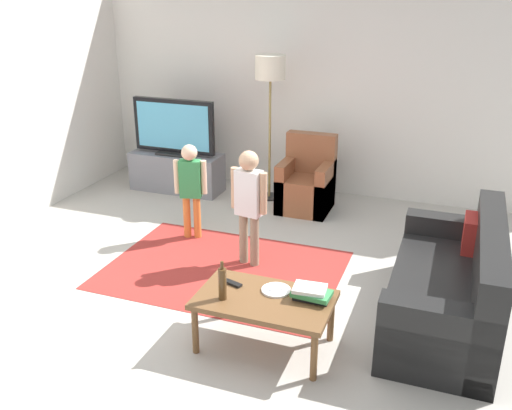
# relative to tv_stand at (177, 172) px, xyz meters

# --- Properties ---
(ground) EXTENTS (7.80, 7.80, 0.00)m
(ground) POSITION_rel_tv_stand_xyz_m (1.74, -2.30, -0.24)
(ground) COLOR #B2ADA3
(wall_back) EXTENTS (6.00, 0.12, 2.70)m
(wall_back) POSITION_rel_tv_stand_xyz_m (1.74, 0.70, 1.11)
(wall_back) COLOR silver
(wall_back) RESTS_ON ground
(area_rug) EXTENTS (2.20, 1.60, 0.01)m
(area_rug) POSITION_rel_tv_stand_xyz_m (1.46, -1.85, -0.24)
(area_rug) COLOR #9E2D28
(area_rug) RESTS_ON ground
(tv_stand) EXTENTS (1.20, 0.44, 0.50)m
(tv_stand) POSITION_rel_tv_stand_xyz_m (0.00, 0.00, 0.00)
(tv_stand) COLOR slate
(tv_stand) RESTS_ON ground
(tv) EXTENTS (1.10, 0.28, 0.71)m
(tv) POSITION_rel_tv_stand_xyz_m (-0.00, -0.02, 0.60)
(tv) COLOR black
(tv) RESTS_ON tv_stand
(couch) EXTENTS (0.80, 1.80, 0.86)m
(couch) POSITION_rel_tv_stand_xyz_m (3.54, -2.03, 0.05)
(couch) COLOR black
(couch) RESTS_ON ground
(armchair) EXTENTS (0.60, 0.60, 0.90)m
(armchair) POSITION_rel_tv_stand_xyz_m (1.77, -0.04, 0.05)
(armchair) COLOR brown
(armchair) RESTS_ON ground
(floor_lamp) EXTENTS (0.36, 0.36, 1.78)m
(floor_lamp) POSITION_rel_tv_stand_xyz_m (1.23, 0.15, 1.30)
(floor_lamp) COLOR #262626
(floor_lamp) RESTS_ON ground
(child_near_tv) EXTENTS (0.33, 0.18, 1.03)m
(child_near_tv) POSITION_rel_tv_stand_xyz_m (0.85, -1.27, 0.38)
(child_near_tv) COLOR orange
(child_near_tv) RESTS_ON ground
(child_center) EXTENTS (0.38, 0.18, 1.15)m
(child_center) POSITION_rel_tv_stand_xyz_m (1.65, -1.64, 0.44)
(child_center) COLOR gray
(child_center) RESTS_ON ground
(coffee_table) EXTENTS (1.00, 0.60, 0.42)m
(coffee_table) POSITION_rel_tv_stand_xyz_m (2.24, -2.86, 0.13)
(coffee_table) COLOR brown
(coffee_table) RESTS_ON ground
(book_stack) EXTENTS (0.29, 0.20, 0.09)m
(book_stack) POSITION_rel_tv_stand_xyz_m (2.56, -2.76, 0.22)
(book_stack) COLOR black
(book_stack) RESTS_ON coffee_table
(bottle) EXTENTS (0.06, 0.06, 0.30)m
(bottle) POSITION_rel_tv_stand_xyz_m (1.96, -2.98, 0.30)
(bottle) COLOR #4C3319
(bottle) RESTS_ON coffee_table
(tv_remote) EXTENTS (0.18, 0.10, 0.02)m
(tv_remote) POSITION_rel_tv_stand_xyz_m (1.94, -2.76, 0.19)
(tv_remote) COLOR black
(tv_remote) RESTS_ON coffee_table
(plate) EXTENTS (0.22, 0.22, 0.02)m
(plate) POSITION_rel_tv_stand_xyz_m (2.29, -2.74, 0.18)
(plate) COLOR white
(plate) RESTS_ON coffee_table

